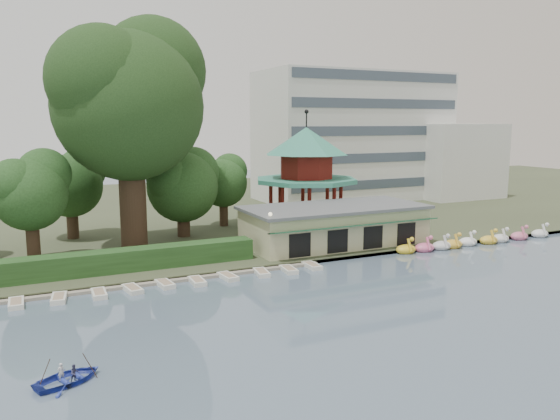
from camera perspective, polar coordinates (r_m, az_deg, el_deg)
ground_plane at (r=33.57m, az=10.30°, el=-13.22°), size 220.00×220.00×0.00m
shore at (r=80.25m, az=-11.70°, el=0.03°), size 220.00×70.00×0.40m
embankment at (r=47.88m, az=-1.82°, el=-6.02°), size 220.00×0.60×0.30m
dock at (r=44.61m, az=-16.19°, el=-7.58°), size 34.00×1.60×0.24m
boathouse at (r=55.91m, az=5.70°, el=-1.52°), size 18.60×9.39×3.90m
pavilion at (r=64.87m, az=2.75°, el=4.56°), size 12.40×12.40×13.50m
office_building at (r=90.00m, az=9.39°, el=7.18°), size 38.00×18.00×20.00m
hedge at (r=47.16m, az=-20.51°, el=-5.41°), size 30.00×2.00×1.80m
lamp_post at (r=49.26m, az=-1.02°, el=-1.78°), size 0.36×0.36×4.28m
big_tree at (r=54.25m, az=-15.42°, el=11.59°), size 15.41×14.36×22.55m
small_trees at (r=57.39m, az=-18.96°, el=2.17°), size 39.42×16.62×10.08m
swan_boats at (r=60.35m, az=19.53°, el=-3.12°), size 20.52×2.09×1.92m
moored_rowboats at (r=43.33m, az=-15.14°, el=-7.95°), size 31.99×2.76×0.36m
rowboat_with_passengers at (r=29.88m, az=-21.29°, el=-15.64°), size 5.46×4.71×2.01m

